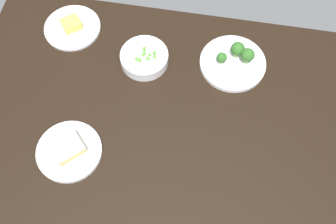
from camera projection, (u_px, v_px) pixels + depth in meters
dining_table at (168, 118)px, 131.91cm from camera, size 131.75×83.14×4.00cm
bowl_peas at (144, 58)px, 137.20cm from camera, size 15.96×15.96×5.14cm
plate_cheese at (72, 27)px, 144.61cm from camera, size 19.51×19.51×4.08cm
plate_sandwich at (69, 150)px, 123.24cm from camera, size 19.50×19.50×4.64cm
plate_broccoli at (234, 61)px, 137.15cm from camera, size 21.83×21.83×7.94cm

